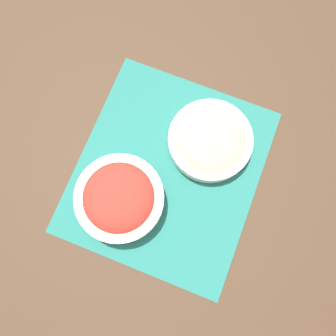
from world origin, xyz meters
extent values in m
plane|color=#422D1E|center=(0.00, 0.00, 0.00)|extent=(3.00, 3.00, 0.00)
cube|color=#236B60|center=(0.00, 0.00, 0.00)|extent=(0.47, 0.42, 0.00)
cylinder|color=silver|center=(-0.10, 0.07, 0.02)|extent=(0.20, 0.20, 0.04)
torus|color=silver|center=(-0.10, 0.07, 0.04)|extent=(0.19, 0.19, 0.01)
ellipsoid|color=#A8CC7F|center=(-0.10, 0.07, 0.04)|extent=(0.16, 0.16, 0.04)
cylinder|color=white|center=(0.10, -0.07, 0.03)|extent=(0.20, 0.20, 0.06)
torus|color=white|center=(0.10, -0.07, 0.06)|extent=(0.19, 0.19, 0.01)
ellipsoid|color=red|center=(0.10, -0.07, 0.06)|extent=(0.16, 0.16, 0.06)
camera|label=1|loc=(0.14, 0.06, 0.76)|focal=35.00mm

